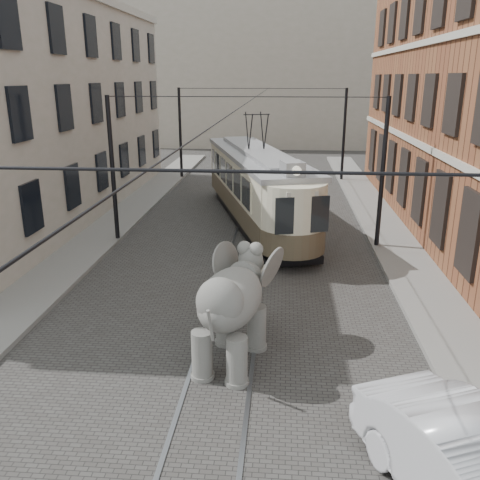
{
  "coord_description": "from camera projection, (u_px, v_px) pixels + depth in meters",
  "views": [
    {
      "loc": [
        1.36,
        -14.14,
        6.69
      ],
      "look_at": [
        0.13,
        0.1,
        2.1
      ],
      "focal_mm": 38.22,
      "sensor_mm": 36.0,
      "label": 1
    }
  ],
  "objects": [
    {
      "name": "distant_block",
      "position": [
        273.0,
        73.0,
        51.37
      ],
      "size": [
        28.0,
        10.0,
        14.0
      ],
      "primitive_type": "cube",
      "color": "gray",
      "rests_on": "ground"
    },
    {
      "name": "tram",
      "position": [
        256.0,
        169.0,
        23.8
      ],
      "size": [
        6.13,
        13.08,
        5.1
      ],
      "primitive_type": null,
      "rotation": [
        0.0,
        0.0,
        0.28
      ],
      "color": "beige",
      "rests_on": "ground"
    },
    {
      "name": "tram_rails",
      "position": [
        236.0,
        306.0,
        15.57
      ],
      "size": [
        1.54,
        80.0,
        0.02
      ],
      "primitive_type": null,
      "color": "slate",
      "rests_on": "ground"
    },
    {
      "name": "elephant",
      "position": [
        231.0,
        314.0,
        12.15
      ],
      "size": [
        3.22,
        4.69,
        2.62
      ],
      "primitive_type": null,
      "rotation": [
        0.0,
        0.0,
        -0.21
      ],
      "color": "#62605A",
      "rests_on": "ground"
    },
    {
      "name": "catenary",
      "position": [
        243.0,
        178.0,
        19.41
      ],
      "size": [
        11.0,
        30.2,
        6.0
      ],
      "primitive_type": null,
      "color": "black",
      "rests_on": "ground"
    },
    {
      "name": "parked_car",
      "position": [
        480.0,
        480.0,
        7.81
      ],
      "size": [
        3.54,
        5.18,
        1.61
      ],
      "primitive_type": "imported",
      "rotation": [
        0.0,
        0.0,
        0.41
      ],
      "color": "silver",
      "rests_on": "ground"
    },
    {
      "name": "stucco_building",
      "position": [
        27.0,
        113.0,
        24.43
      ],
      "size": [
        7.0,
        24.0,
        10.0
      ],
      "primitive_type": "cube",
      "color": "gray",
      "rests_on": "ground"
    },
    {
      "name": "sidewalk_left",
      "position": [
        31.0,
        297.0,
        16.08
      ],
      "size": [
        2.0,
        60.0,
        0.15
      ],
      "primitive_type": "cube",
      "color": "slate",
      "rests_on": "ground"
    },
    {
      "name": "ground",
      "position": [
        236.0,
        306.0,
        15.57
      ],
      "size": [
        120.0,
        120.0,
        0.0
      ],
      "primitive_type": "plane",
      "color": "#3D3B38"
    },
    {
      "name": "sidewalk_right",
      "position": [
        438.0,
        312.0,
        15.06
      ],
      "size": [
        2.0,
        60.0,
        0.15
      ],
      "primitive_type": "cube",
      "color": "slate",
      "rests_on": "ground"
    }
  ]
}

